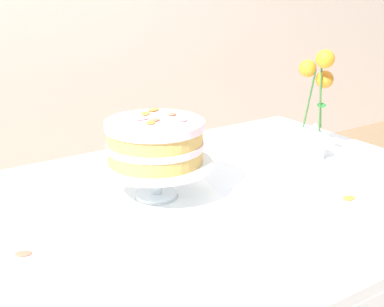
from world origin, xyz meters
The scene contains 8 objects.
dining_table centered at (0.00, -0.02, 0.65)m, with size 1.40×1.00×0.74m.
linen_napkin centered at (-0.13, 0.07, 0.74)m, with size 0.32×0.32×0.00m, color white.
cake_stand centered at (-0.13, 0.07, 0.82)m, with size 0.29×0.29×0.10m.
layer_cake centered at (-0.13, 0.07, 0.89)m, with size 0.25×0.25×0.11m.
flower_vase centered at (0.43, 0.06, 0.89)m, with size 0.10×0.11×0.34m.
loose_petal_0 centered at (0.28, -0.21, 0.74)m, with size 0.04×0.03×0.00m, color orange.
loose_petal_1 centered at (-0.50, -0.02, 0.74)m, with size 0.03×0.03×0.00m, color #E56B51.
loose_petal_2 centered at (0.43, 0.25, 0.74)m, with size 0.04×0.03×0.00m, color pink.
Camera 1 is at (-0.75, -1.01, 1.29)m, focal length 48.94 mm.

